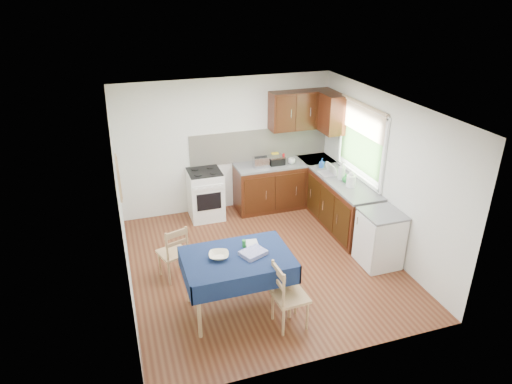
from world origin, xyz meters
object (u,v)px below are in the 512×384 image
object	(u,v)px
kettle	(351,180)
dining_table	(237,263)
toaster	(261,162)
dish_rack	(331,173)
chair_far	(174,251)
sandwich_press	(276,160)
chair_near	(287,294)

from	to	relation	value
kettle	dining_table	bearing A→B (deg)	-150.00
toaster	dish_rack	bearing A→B (deg)	-44.77
chair_far	sandwich_press	xyz separation A→B (m)	(2.21, 1.73, 0.52)
chair_far	sandwich_press	bearing A→B (deg)	-160.16
toaster	sandwich_press	xyz separation A→B (m)	(0.33, 0.06, -0.02)
chair_near	sandwich_press	world-z (taller)	sandwich_press
sandwich_press	dish_rack	xyz separation A→B (m)	(0.76, -0.75, -0.06)
chair_near	dish_rack	world-z (taller)	dish_rack
chair_far	kettle	bearing A→B (deg)	169.06
chair_far	toaster	bearing A→B (deg)	-156.62
dining_table	chair_near	xyz separation A→B (m)	(0.50, -0.49, -0.25)
toaster	dish_rack	xyz separation A→B (m)	(1.09, -0.69, -0.07)
dining_table	dish_rack	xyz separation A→B (m)	(2.29, 1.96, 0.19)
dining_table	kettle	size ratio (longest dim) A/B	5.27
chair_near	dish_rack	size ratio (longest dim) A/B	2.25
dining_table	kettle	xyz separation A→B (m)	(2.36, 1.36, 0.28)
dish_rack	toaster	bearing A→B (deg)	143.02
chair_near	dish_rack	bearing A→B (deg)	-39.54
toaster	sandwich_press	size ratio (longest dim) A/B	1.00
chair_far	toaster	world-z (taller)	toaster
chair_far	chair_near	bearing A→B (deg)	110.62
kettle	sandwich_press	bearing A→B (deg)	121.49
dining_table	chair_near	size ratio (longest dim) A/B	1.51
dish_rack	kettle	distance (m)	0.61
chair_near	dish_rack	xyz separation A→B (m)	(1.79, 2.45, 0.44)
toaster	sandwich_press	bearing A→B (deg)	-2.36
dining_table	kettle	world-z (taller)	kettle
chair_far	kettle	size ratio (longest dim) A/B	3.31
sandwich_press	chair_near	bearing A→B (deg)	-131.65
dining_table	sandwich_press	world-z (taller)	sandwich_press
chair_near	kettle	size ratio (longest dim) A/B	3.49
chair_far	dish_rack	world-z (taller)	dish_rack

